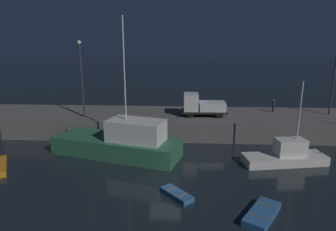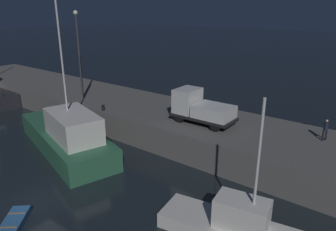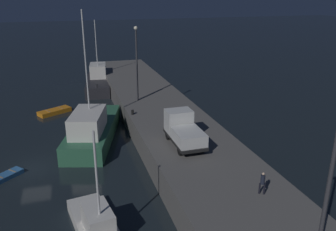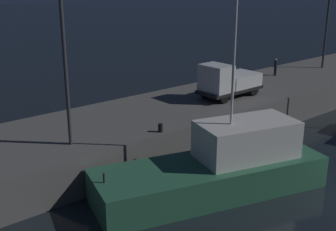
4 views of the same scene
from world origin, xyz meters
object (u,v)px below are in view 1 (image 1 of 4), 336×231
at_px(dockworker, 273,105).
at_px(bollard_west, 124,119).
at_px(utility_truck, 202,105).
at_px(lamp_post_west, 81,74).
at_px(fishing_trawler_red, 121,142).
at_px(lamp_post_east, 335,73).
at_px(dinghy_orange_near, 177,194).
at_px(rowboat_white_mid, 262,214).
at_px(fishing_boat_orange, 286,155).

height_order(dockworker, bollard_west, dockworker).
xyz_separation_m(utility_truck, bollard_west, (-8.67, -2.70, -0.99)).
distance_m(lamp_post_west, utility_truck, 14.22).
distance_m(fishing_trawler_red, lamp_post_east, 25.59).
relative_size(lamp_post_west, lamp_post_east, 1.00).
height_order(dinghy_orange_near, lamp_post_east, lamp_post_east).
bearing_deg(dinghy_orange_near, rowboat_white_mid, -22.77).
distance_m(fishing_boat_orange, utility_truck, 11.29).
relative_size(utility_truck, bollard_west, 10.31).
bearing_deg(lamp_post_east, fishing_trawler_red, -160.22).
distance_m(rowboat_white_mid, bollard_west, 18.58).
bearing_deg(rowboat_white_mid, bollard_west, 129.28).
bearing_deg(rowboat_white_mid, utility_truck, 100.02).
xyz_separation_m(fishing_boat_orange, utility_truck, (-7.32, 8.15, 2.77)).
bearing_deg(utility_truck, lamp_post_west, -175.55).
relative_size(fishing_trawler_red, rowboat_white_mid, 3.53).
bearing_deg(fishing_boat_orange, rowboat_white_mid, -116.09).
bearing_deg(rowboat_white_mid, dockworker, 72.95).
distance_m(fishing_trawler_red, lamp_post_west, 10.08).
height_order(dinghy_orange_near, utility_truck, utility_truck).
height_order(fishing_boat_orange, lamp_post_east, lamp_post_east).
height_order(fishing_boat_orange, utility_truck, fishing_boat_orange).
relative_size(rowboat_white_mid, utility_truck, 0.72).
xyz_separation_m(fishing_boat_orange, bollard_west, (-15.99, 5.45, 1.78)).
distance_m(rowboat_white_mid, dockworker, 20.36).
distance_m(fishing_trawler_red, utility_truck, 10.97).
height_order(lamp_post_east, bollard_west, lamp_post_east).
height_order(lamp_post_west, dockworker, lamp_post_west).
bearing_deg(fishing_trawler_red, utility_truck, 40.82).
bearing_deg(fishing_trawler_red, lamp_post_west, 132.93).
bearing_deg(lamp_post_west, bollard_west, -18.08).
xyz_separation_m(lamp_post_west, dockworker, (22.58, 3.36, -4.12)).
height_order(dinghy_orange_near, rowboat_white_mid, rowboat_white_mid).
distance_m(fishing_boat_orange, lamp_post_west, 23.10).
bearing_deg(dinghy_orange_near, dockworker, 55.94).
relative_size(fishing_trawler_red, dockworker, 8.46).
relative_size(dinghy_orange_near, dockworker, 1.73).
xyz_separation_m(lamp_post_east, bollard_west, (-23.96, -4.10, -4.76)).
bearing_deg(bollard_west, rowboat_white_mid, -50.72).
distance_m(lamp_post_west, bollard_west, 7.09).
xyz_separation_m(dinghy_orange_near, lamp_post_west, (-11.14, 13.57, 7.13)).
height_order(fishing_boat_orange, rowboat_white_mid, fishing_boat_orange).
relative_size(fishing_trawler_red, dinghy_orange_near, 4.90).
xyz_separation_m(lamp_post_east, dockworker, (-6.38, 0.90, -4.13)).
height_order(lamp_post_east, utility_truck, lamp_post_east).
height_order(fishing_boat_orange, bollard_west, fishing_boat_orange).
relative_size(lamp_post_east, bollard_west, 17.17).
bearing_deg(utility_truck, rowboat_white_mid, -79.98).
bearing_deg(lamp_post_west, lamp_post_east, 4.86).
xyz_separation_m(utility_truck, dockworker, (8.91, 2.29, -0.36)).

